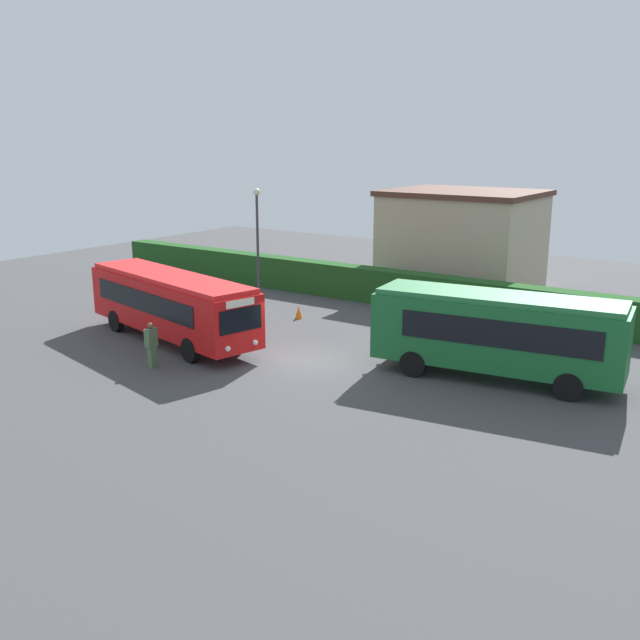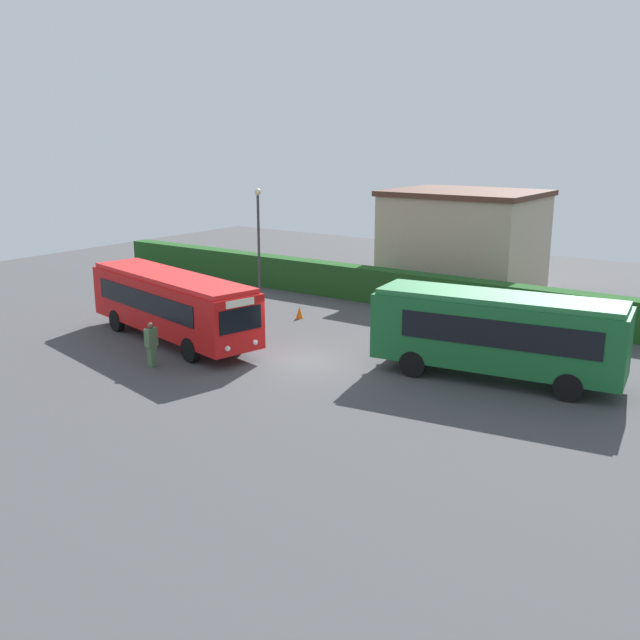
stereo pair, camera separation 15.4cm
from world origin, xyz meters
The scene contains 9 objects.
ground_plane centered at (0.00, 0.00, 0.00)m, with size 64.00×64.00×0.00m, color #424244.
bus_red centered at (-6.52, -0.91, 1.72)m, with size 10.47×4.57×2.96m.
bus_green centered at (7.00, 2.31, 1.84)m, with size 9.31×3.62×3.21m.
person_left centered at (-4.49, -3.95, 0.93)m, with size 0.30×0.51×1.78m.
person_center centered at (6.26, 5.40, 0.99)m, with size 0.54×0.36×1.87m.
hedge_row centered at (0.00, 10.80, 0.92)m, with size 44.00×1.11×1.84m, color #1D4B1C.
depot_building centered at (-0.79, 16.56, 2.88)m, with size 8.32×6.95×5.75m.
traffic_cone centered at (-4.40, 5.49, 0.30)m, with size 0.36×0.36×0.60m, color orange.
lamppost centered at (-8.38, 7.23, 3.76)m, with size 0.36×0.36×6.08m.
Camera 1 is at (16.24, -22.18, 8.76)m, focal length 40.46 mm.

